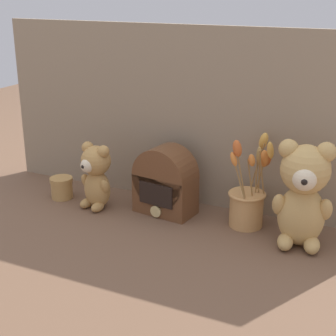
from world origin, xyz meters
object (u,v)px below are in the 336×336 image
object	(u,v)px
flower_vase	(248,200)
decorative_tin_tall	(61,188)
teddy_bear_large	(303,193)
teddy_bear_medium	(96,175)
vintage_radio	(165,183)

from	to	relation	value
flower_vase	decorative_tin_tall	bearing A→B (deg)	-174.50
teddy_bear_large	decorative_tin_tall	distance (m)	0.83
teddy_bear_medium	vintage_radio	distance (m)	0.23
teddy_bear_medium	vintage_radio	size ratio (longest dim) A/B	0.99
teddy_bear_medium	decorative_tin_tall	world-z (taller)	teddy_bear_medium
teddy_bear_medium	decorative_tin_tall	bearing A→B (deg)	174.42
decorative_tin_tall	teddy_bear_large	bearing A→B (deg)	0.25
flower_vase	vintage_radio	world-z (taller)	flower_vase
teddy_bear_medium	flower_vase	xyz separation A→B (m)	(0.49, 0.08, -0.03)
teddy_bear_large	teddy_bear_medium	xyz separation A→B (m)	(-0.67, -0.02, -0.05)
teddy_bear_large	flower_vase	xyz separation A→B (m)	(-0.17, 0.06, -0.08)
flower_vase	teddy_bear_large	bearing A→B (deg)	-18.90
flower_vase	decorative_tin_tall	size ratio (longest dim) A/B	3.70
teddy_bear_large	teddy_bear_medium	distance (m)	0.67
teddy_bear_medium	flower_vase	bearing A→B (deg)	8.94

